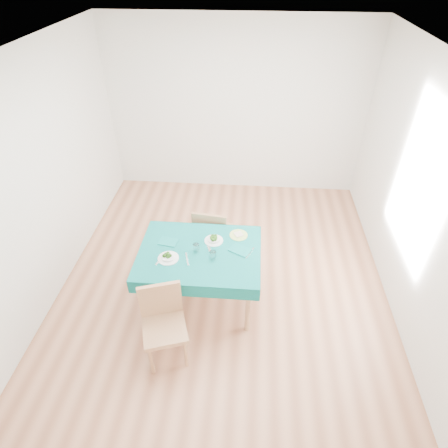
# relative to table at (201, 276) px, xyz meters

# --- Properties ---
(room_shell) EXTENTS (4.02, 4.52, 2.73)m
(room_shell) POSITION_rel_table_xyz_m (0.24, 0.40, 0.97)
(room_shell) COLOR #94593D
(room_shell) RESTS_ON ground
(table) EXTENTS (1.33, 1.01, 0.76)m
(table) POSITION_rel_table_xyz_m (0.00, 0.00, 0.00)
(table) COLOR #085E5B
(table) RESTS_ON ground
(chair_near) EXTENTS (0.54, 0.57, 1.05)m
(chair_near) POSITION_rel_table_xyz_m (-0.25, -0.78, 0.14)
(chair_near) COLOR #A1714B
(chair_near) RESTS_ON ground
(chair_far) EXTENTS (0.49, 0.52, 1.07)m
(chair_far) POSITION_rel_table_xyz_m (0.07, 0.76, 0.16)
(chair_far) COLOR #A1714B
(chair_far) RESTS_ON ground
(bowl_near) EXTENTS (0.22, 0.22, 0.07)m
(bowl_near) POSITION_rel_table_xyz_m (-0.31, -0.14, 0.41)
(bowl_near) COLOR white
(bowl_near) RESTS_ON table
(bowl_far) EXTENTS (0.21, 0.21, 0.06)m
(bowl_far) POSITION_rel_table_xyz_m (0.14, 0.19, 0.41)
(bowl_far) COLOR white
(bowl_far) RESTS_ON table
(fork_near) EXTENTS (0.07, 0.16, 0.00)m
(fork_near) POSITION_rel_table_xyz_m (-0.40, -0.17, 0.38)
(fork_near) COLOR silver
(fork_near) RESTS_ON table
(knife_near) EXTENTS (0.07, 0.20, 0.00)m
(knife_near) POSITION_rel_table_xyz_m (-0.12, -0.13, 0.38)
(knife_near) COLOR silver
(knife_near) RESTS_ON table
(fork_far) EXTENTS (0.09, 0.20, 0.00)m
(fork_far) POSITION_rel_table_xyz_m (0.09, 0.09, 0.38)
(fork_far) COLOR silver
(fork_far) RESTS_ON table
(knife_far) EXTENTS (0.10, 0.19, 0.00)m
(knife_far) POSITION_rel_table_xyz_m (0.55, 0.03, 0.38)
(knife_far) COLOR silver
(knife_far) RESTS_ON table
(napkin_near) EXTENTS (0.23, 0.18, 0.01)m
(napkin_near) POSITION_rel_table_xyz_m (-0.37, 0.13, 0.39)
(napkin_near) COLOR #0C6864
(napkin_near) RESTS_ON table
(napkin_far) EXTENTS (0.27, 0.24, 0.01)m
(napkin_far) POSITION_rel_table_xyz_m (0.44, 0.06, 0.39)
(napkin_far) COLOR #0C6864
(napkin_far) RESTS_ON table
(tumbler_center) EXTENTS (0.07, 0.07, 0.09)m
(tumbler_center) POSITION_rel_table_xyz_m (-0.04, 0.01, 0.43)
(tumbler_center) COLOR white
(tumbler_center) RESTS_ON table
(tumbler_side) EXTENTS (0.07, 0.07, 0.09)m
(tumbler_side) POSITION_rel_table_xyz_m (0.16, -0.10, 0.43)
(tumbler_side) COLOR white
(tumbler_side) RESTS_ON table
(side_plate) EXTENTS (0.21, 0.21, 0.01)m
(side_plate) POSITION_rel_table_xyz_m (0.41, 0.31, 0.38)
(side_plate) COLOR #BDD96A
(side_plate) RESTS_ON table
(bread_slice) EXTENTS (0.12, 0.12, 0.01)m
(bread_slice) POSITION_rel_table_xyz_m (0.41, 0.31, 0.40)
(bread_slice) COLOR beige
(bread_slice) RESTS_ON side_plate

